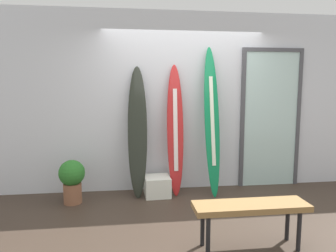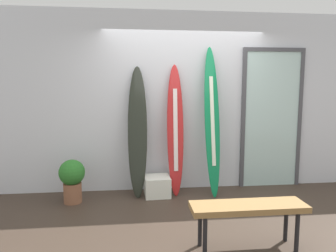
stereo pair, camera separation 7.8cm
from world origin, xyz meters
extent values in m
cube|color=#3D2F26|center=(0.00, 0.00, -0.02)|extent=(8.00, 8.00, 0.04)
cube|color=silver|center=(0.00, 1.30, 1.40)|extent=(7.20, 0.20, 2.80)
ellipsoid|color=#232820|center=(-0.74, 0.97, 0.98)|extent=(0.31, 0.43, 1.95)
cone|color=black|center=(-0.74, 0.86, 0.17)|extent=(0.07, 0.09, 0.11)
ellipsoid|color=red|center=(-0.17, 0.98, 0.99)|extent=(0.27, 0.42, 1.99)
cube|color=silver|center=(-0.17, 0.95, 1.00)|extent=(0.07, 0.22, 1.23)
ellipsoid|color=#117E48|center=(0.39, 0.92, 1.13)|extent=(0.23, 0.52, 2.26)
cube|color=white|center=(0.39, 0.89, 1.14)|extent=(0.06, 0.28, 1.33)
cone|color=black|center=(0.39, 0.76, 0.20)|extent=(0.07, 0.09, 0.11)
cube|color=silver|center=(-0.45, 0.89, 0.15)|extent=(0.39, 0.39, 0.30)
cube|color=silver|center=(1.45, 1.18, 1.10)|extent=(0.90, 0.02, 2.20)
cube|color=#47474C|center=(0.97, 1.18, 1.10)|extent=(0.06, 0.06, 2.20)
cube|color=#47474C|center=(1.93, 1.18, 1.10)|extent=(0.06, 0.06, 2.20)
cube|color=#47474C|center=(1.45, 1.18, 2.23)|extent=(1.02, 0.06, 0.06)
cylinder|color=brown|center=(-1.67, 0.74, 0.14)|extent=(0.25, 0.25, 0.28)
sphere|color=#2B7228|center=(-1.67, 0.74, 0.44)|extent=(0.36, 0.36, 0.36)
cube|color=olive|center=(0.34, -0.75, 0.44)|extent=(1.16, 0.32, 0.06)
cylinder|color=black|center=(-0.12, -0.86, 0.21)|extent=(0.04, 0.04, 0.41)
cylinder|color=black|center=(0.81, -0.86, 0.21)|extent=(0.04, 0.04, 0.41)
cylinder|color=black|center=(-0.12, -0.64, 0.21)|extent=(0.04, 0.04, 0.41)
cylinder|color=black|center=(0.81, -0.64, 0.21)|extent=(0.04, 0.04, 0.41)
camera|label=1|loc=(-0.85, -3.57, 1.63)|focal=32.72mm
camera|label=2|loc=(-0.78, -3.58, 1.63)|focal=32.72mm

